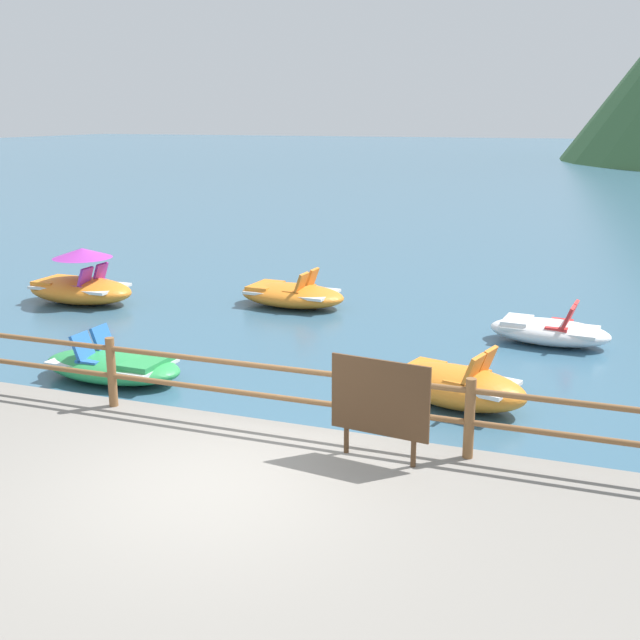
% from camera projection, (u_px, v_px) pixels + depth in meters
% --- Properties ---
extents(ground_plane, '(200.00, 200.00, 0.00)m').
position_uv_depth(ground_plane, '(545.00, 190.00, 44.84)').
color(ground_plane, '#38607A').
extents(promenade_dock, '(28.00, 8.00, 0.40)m').
position_uv_depth(promenade_dock, '(96.00, 618.00, 6.49)').
color(promenade_dock, gray).
rests_on(promenade_dock, ground).
extents(dock_railing, '(23.92, 0.12, 0.95)m').
position_uv_depth(dock_railing, '(276.00, 385.00, 9.70)').
color(dock_railing, brown).
rests_on(dock_railing, promenade_dock).
extents(sign_board, '(1.17, 0.19, 1.19)m').
position_uv_depth(sign_board, '(380.00, 399.00, 8.81)').
color(sign_board, silver).
rests_on(sign_board, promenade_dock).
extents(pedal_boat_0, '(2.59, 1.40, 1.28)m').
position_uv_depth(pedal_boat_0, '(80.00, 285.00, 18.04)').
color(pedal_boat_0, orange).
rests_on(pedal_boat_0, ground).
extents(pedal_boat_1, '(2.31, 1.31, 0.82)m').
position_uv_depth(pedal_boat_1, '(549.00, 331.00, 14.88)').
color(pedal_boat_1, white).
rests_on(pedal_boat_1, ground).
extents(pedal_boat_2, '(2.34, 1.61, 0.91)m').
position_uv_depth(pedal_boat_2, '(457.00, 385.00, 11.70)').
color(pedal_boat_2, orange).
rests_on(pedal_boat_2, ground).
extents(pedal_boat_5, '(2.54, 1.55, 0.84)m').
position_uv_depth(pedal_boat_5, '(292.00, 294.00, 17.79)').
color(pedal_boat_5, orange).
rests_on(pedal_boat_5, ground).
extents(pedal_boat_7, '(2.49, 1.35, 0.81)m').
position_uv_depth(pedal_boat_7, '(113.00, 365.00, 12.87)').
color(pedal_boat_7, green).
rests_on(pedal_boat_7, ground).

